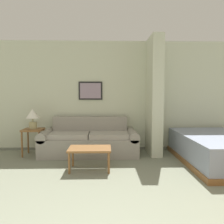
{
  "coord_description": "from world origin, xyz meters",
  "views": [
    {
      "loc": [
        -0.23,
        -1.1,
        1.34
      ],
      "look_at": [
        -0.13,
        2.49,
        1.05
      ],
      "focal_mm": 35.0,
      "sensor_mm": 36.0,
      "label": 1
    }
  ],
  "objects_px": {
    "bed": "(221,149)",
    "table_lamp": "(33,116)",
    "coffee_table": "(90,150)",
    "couch": "(90,141)"
  },
  "relations": [
    {
      "from": "table_lamp",
      "to": "bed",
      "type": "height_order",
      "value": "table_lamp"
    },
    {
      "from": "couch",
      "to": "table_lamp",
      "type": "relative_size",
      "value": 4.81
    },
    {
      "from": "coffee_table",
      "to": "table_lamp",
      "type": "height_order",
      "value": "table_lamp"
    },
    {
      "from": "coffee_table",
      "to": "table_lamp",
      "type": "relative_size",
      "value": 1.68
    },
    {
      "from": "table_lamp",
      "to": "couch",
      "type": "bearing_deg",
      "value": 1.32
    },
    {
      "from": "bed",
      "to": "table_lamp",
      "type": "bearing_deg",
      "value": 170.41
    },
    {
      "from": "table_lamp",
      "to": "coffee_table",
      "type": "bearing_deg",
      "value": -36.9
    },
    {
      "from": "couch",
      "to": "table_lamp",
      "type": "bearing_deg",
      "value": -178.68
    },
    {
      "from": "couch",
      "to": "coffee_table",
      "type": "distance_m",
      "value": 1.02
    },
    {
      "from": "coffee_table",
      "to": "table_lamp",
      "type": "bearing_deg",
      "value": 143.1
    }
  ]
}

